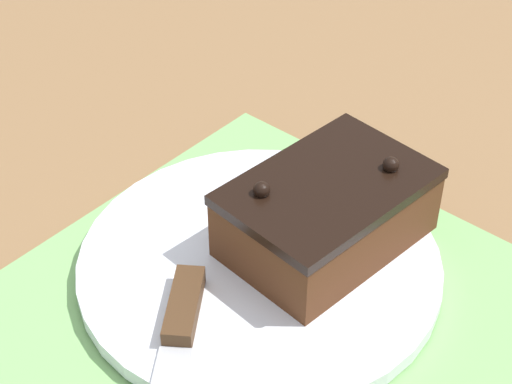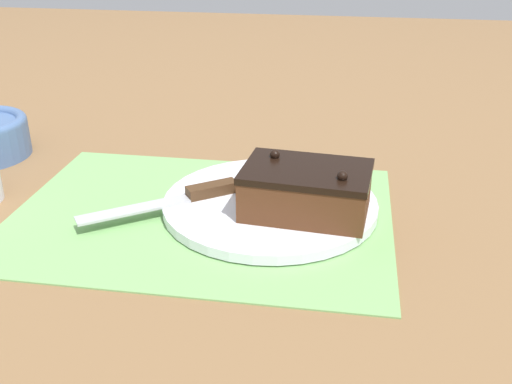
{
  "view_description": "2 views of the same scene",
  "coord_description": "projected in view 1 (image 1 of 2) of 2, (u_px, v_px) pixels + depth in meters",
  "views": [
    {
      "loc": [
        -0.26,
        -0.27,
        0.45
      ],
      "look_at": [
        0.11,
        0.05,
        0.05
      ],
      "focal_mm": 60.0,
      "sensor_mm": 36.0,
      "label": 1
    },
    {
      "loc": [
        0.17,
        -0.63,
        0.34
      ],
      "look_at": [
        0.06,
        0.03,
        0.02
      ],
      "focal_mm": 42.0,
      "sensor_mm": 36.0,
      "label": 2
    }
  ],
  "objects": [
    {
      "name": "ground_plane",
      "position": [
        208.0,
        356.0,
        0.57
      ],
      "size": [
        3.0,
        3.0,
        0.0
      ],
      "primitive_type": "plane",
      "color": "olive"
    },
    {
      "name": "placemat_woven",
      "position": [
        208.0,
        354.0,
        0.57
      ],
      "size": [
        0.46,
        0.34,
        0.0
      ],
      "primitive_type": "cube",
      "color": "#7AB266",
      "rests_on": "ground_plane"
    },
    {
      "name": "cake_plate",
      "position": [
        259.0,
        264.0,
        0.62
      ],
      "size": [
        0.26,
        0.26,
        0.01
      ],
      "color": "white",
      "rests_on": "placemat_woven"
    },
    {
      "name": "chocolate_cake",
      "position": [
        325.0,
        211.0,
        0.62
      ],
      "size": [
        0.15,
        0.11,
        0.07
      ],
      "rotation": [
        0.0,
        0.0,
        -0.09
      ],
      "color": "#512D19",
      "rests_on": "cake_plate"
    },
    {
      "name": "serving_knife",
      "position": [
        176.0,
        347.0,
        0.55
      ],
      "size": [
        0.18,
        0.13,
        0.01
      ],
      "rotation": [
        0.0,
        0.0,
        2.19
      ],
      "color": "#472D19",
      "rests_on": "cake_plate"
    }
  ]
}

